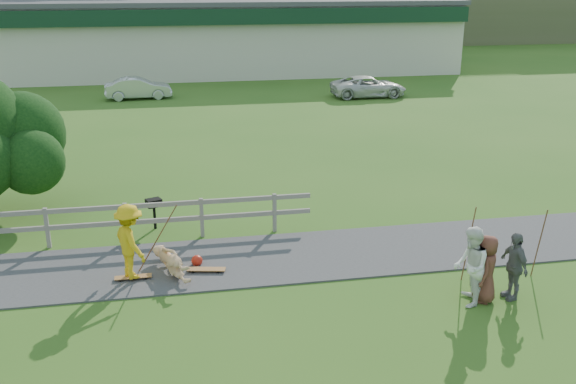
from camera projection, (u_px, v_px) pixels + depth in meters
name	position (u px, v px, depth m)	size (l,w,h in m)	color
ground	(212.00, 292.00, 14.47)	(260.00, 260.00, 0.00)	#305F1B
path	(207.00, 263.00, 15.86)	(34.00, 3.00, 0.04)	#363638
fence	(21.00, 223.00, 16.49)	(15.05, 0.10, 1.10)	slate
strip_mall	(229.00, 35.00, 46.84)	(32.50, 10.75, 5.10)	beige
skater_rider	(130.00, 246.00, 14.73)	(1.15, 0.66, 1.78)	gold
skater_fallen	(172.00, 262.00, 15.24)	(1.74, 0.42, 0.64)	tan
spectator_a	(471.00, 267.00, 13.68)	(0.86, 0.67, 1.76)	white
spectator_b	(514.00, 266.00, 13.98)	(0.91, 0.38, 1.55)	slate
spectator_c	(486.00, 269.00, 13.86)	(0.75, 0.49, 1.53)	brown
car_silver	(138.00, 88.00, 36.72)	(1.31, 3.75, 1.24)	silver
car_white	(368.00, 87.00, 37.31)	(2.02, 4.37, 1.21)	silver
bbq	(154.00, 214.00, 17.95)	(0.41, 0.31, 0.88)	black
longboard_rider	(133.00, 279.00, 15.00)	(0.85, 0.21, 0.09)	#9B6732
longboard_fallen	(206.00, 271.00, 15.38)	(0.91, 0.22, 0.10)	#9B6732
helmet	(197.00, 261.00, 15.73)	(0.28, 0.28, 0.28)	#B62212
pole_rider	(157.00, 234.00, 15.18)	(0.03, 0.03, 1.94)	brown
pole_spec_left	(469.00, 244.00, 14.77)	(0.03, 0.03, 1.82)	brown
pole_spec_right	(539.00, 243.00, 14.99)	(0.03, 0.03, 1.68)	brown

